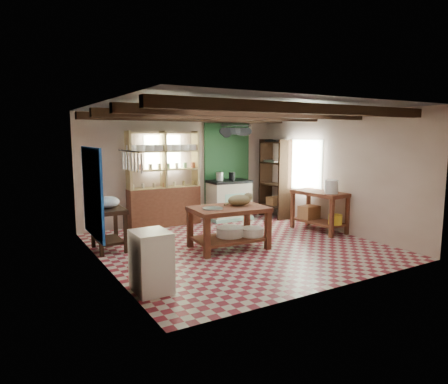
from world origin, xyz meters
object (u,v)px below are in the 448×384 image
stove (228,200)px  cat (239,200)px  right_counter (319,211)px  work_table (229,228)px  prep_table (109,229)px  white_cabinet (151,262)px

stove → cat: 2.46m
right_counter → stove: bearing=113.3°
work_table → right_counter: 2.42m
stove → cat: bearing=-114.7°
stove → prep_table: bearing=-158.3°
right_counter → cat: (-2.16, -0.10, 0.44)m
work_table → cat: bearing=11.3°
stove → right_counter: 2.34m
prep_table → cat: size_ratio=1.74×
stove → right_counter: size_ratio=0.82×
work_table → prep_table: prep_table is taller
white_cabinet → right_counter: bearing=17.4°
prep_table → cat: bearing=-22.9°
work_table → white_cabinet: size_ratio=1.66×
stove → cat: size_ratio=2.23×
cat → stove: bearing=57.5°
right_counter → cat: cat is taller
white_cabinet → right_counter: size_ratio=0.67×
white_cabinet → right_counter: 4.61m
work_table → prep_table: 2.21m
white_cabinet → cat: (2.24, 1.29, 0.47)m
right_counter → cat: 2.21m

